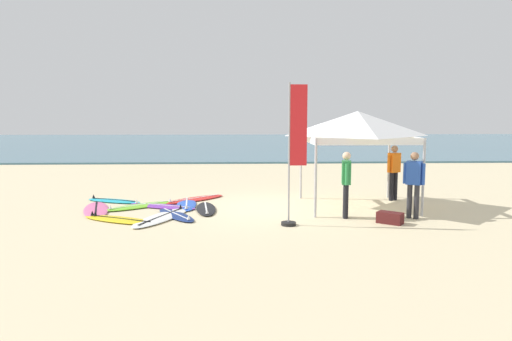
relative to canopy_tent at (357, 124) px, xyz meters
name	(u,v)px	position (x,y,z in m)	size (l,w,h in m)	color
ground_plane	(277,208)	(-2.28, -0.10, -2.39)	(80.00, 80.00, 0.00)	beige
sea	(250,143)	(-2.28, 30.09, -2.34)	(80.00, 36.00, 0.10)	teal
canopy_tent	(357,124)	(0.00, 0.00, 0.00)	(2.93, 2.93, 2.75)	#B7B7BC
surfboard_purple	(162,206)	(-5.59, 0.06, -2.35)	(2.20, 1.40, 0.19)	purple
surfboard_pink	(96,210)	(-7.34, -0.37, -2.35)	(1.27, 2.51, 0.19)	pink
surfboard_red	(194,199)	(-4.77, 1.17, -2.35)	(2.03, 1.91, 0.19)	red
surfboard_white	(162,217)	(-5.37, -1.42, -2.35)	(1.55, 2.61, 0.19)	white
surfboard_cyan	(114,201)	(-7.20, 0.99, -2.35)	(1.91, 1.19, 0.19)	#23B2CC
surfboard_black	(206,209)	(-4.30, -0.36, -2.35)	(0.73, 2.01, 0.19)	black
surfboard_yellow	(120,220)	(-6.38, -1.66, -2.35)	(2.23, 1.53, 0.19)	yellow
surfboard_navy	(176,215)	(-5.03, -1.18, -2.35)	(1.42, 1.93, 0.19)	navy
surfboard_lime	(140,206)	(-6.23, 0.14, -2.35)	(2.12, 1.90, 0.19)	#7AD12D
surfboard_blue	(187,204)	(-4.92, 0.34, -2.35)	(0.75, 2.12, 0.19)	blue
person_green	(346,180)	(-0.64, -1.51, -1.40)	(0.28, 0.54, 1.71)	black
person_orange	(394,169)	(1.41, 0.92, -1.40)	(0.49, 0.37, 1.71)	black
person_blue	(414,180)	(1.07, -1.65, -1.40)	(0.46, 0.39, 1.71)	#2D2D33
banner_flag	(294,160)	(-2.08, -2.28, -0.81)	(0.60, 0.36, 3.40)	#99999E
gear_bag_near_tent	(390,218)	(0.31, -2.19, -2.25)	(0.60, 0.32, 0.28)	#4C1919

